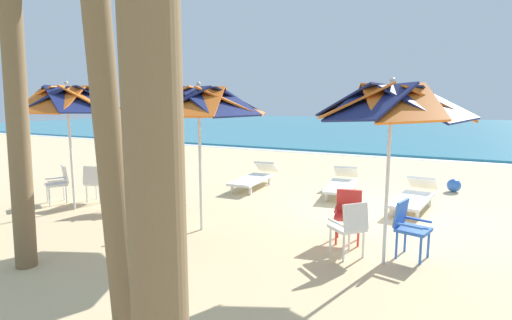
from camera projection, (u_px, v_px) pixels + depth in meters
ground_plane at (384, 216)px, 8.12m from camera, size 80.00×80.00×0.00m
sea at (440, 129)px, 32.09m from camera, size 80.00×36.00×0.10m
surf_foam at (421, 159)px, 15.96m from camera, size 80.00×0.70×0.01m
beach_umbrella_0 at (391, 104)px, 5.45m from camera, size 2.18×2.18×2.67m
plastic_chair_0 at (350, 225)px, 5.95m from camera, size 0.63×0.63×0.87m
plastic_chair_1 at (409, 225)px, 5.97m from camera, size 0.56×0.53×0.87m
plastic_chair_2 at (348, 212)px, 6.66m from camera, size 0.52×0.54×0.87m
beach_umbrella_1 at (199, 102)px, 6.95m from camera, size 2.48×2.48×2.68m
plastic_chair_3 at (174, 201)px, 7.41m from camera, size 0.63×0.63×0.87m
beach_umbrella_2 at (67, 101)px, 8.31m from camera, size 2.32×2.32×2.76m
plastic_chair_4 at (96, 181)px, 9.21m from camera, size 0.52×0.55×0.87m
plastic_chair_5 at (59, 181)px, 9.17m from camera, size 0.60×0.62×0.87m
plastic_chair_6 at (120, 187)px, 8.55m from camera, size 0.62×0.63×0.87m
sun_lounger_0 at (414, 197)px, 8.63m from camera, size 0.87×2.20×0.62m
sun_lounger_1 at (342, 183)px, 10.00m from camera, size 0.90×2.21×0.62m
sun_lounger_2 at (255, 177)px, 10.80m from camera, size 0.73×2.17×0.62m
palm_tree_1 at (11, 74)px, 5.32m from camera, size 3.02×3.00×4.30m
palm_tree_3 at (152, 73)px, 2.14m from camera, size 2.63×3.05×4.08m
beach_ball at (454, 185)px, 10.28m from camera, size 0.34×0.34×0.34m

